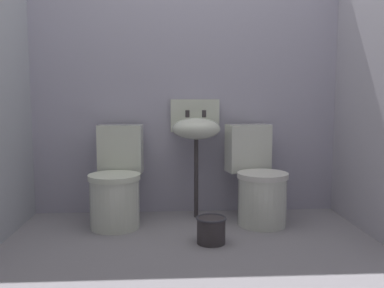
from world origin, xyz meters
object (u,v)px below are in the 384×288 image
object	(u,v)px
toilet_left	(117,185)
bucket	(211,229)
toilet_right	(258,183)
sink	(196,128)

from	to	relation	value
toilet_left	bucket	distance (m)	0.88
toilet_right	toilet_left	bearing A→B (deg)	-11.91
toilet_right	sink	world-z (taller)	sink
toilet_right	sink	xyz separation A→B (m)	(-0.49, 0.19, 0.43)
toilet_left	sink	size ratio (longest dim) A/B	0.79
toilet_right	sink	distance (m)	0.68
toilet_left	bucket	world-z (taller)	toilet_left
toilet_right	bucket	world-z (taller)	toilet_right
toilet_left	toilet_right	bearing A→B (deg)	-176.31
sink	bucket	distance (m)	0.94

